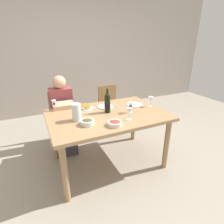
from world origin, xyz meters
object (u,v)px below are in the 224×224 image
(baked_tart, at_px, (84,107))
(salad_bowl, at_px, (115,123))
(wine_glass_centre, at_px, (54,103))
(chair_left, at_px, (62,114))
(wine_glass_right_diner, at_px, (151,100))
(dinner_plate_left_setting, at_px, (105,107))
(olive_bowl, at_px, (87,122))
(wine_glass_left_diner, at_px, (131,105))
(wine_glass_spare, at_px, (129,111))
(dinner_plate_right_setting, at_px, (135,105))
(chair_right, at_px, (110,106))
(water_pitcher, at_px, (77,113))
(diner_left, at_px, (63,113))
(dining_table, at_px, (107,120))
(wine_bottle, at_px, (107,103))

(baked_tart, bearing_deg, salad_bowl, -76.11)
(wine_glass_centre, distance_m, chair_left, 0.61)
(wine_glass_right_diner, relative_size, dinner_plate_left_setting, 0.65)
(wine_glass_right_diner, bearing_deg, olive_bowl, -169.27)
(wine_glass_left_diner, relative_size, wine_glass_spare, 0.93)
(wine_glass_right_diner, bearing_deg, dinner_plate_right_setting, 141.83)
(wine_glass_centre, distance_m, chair_right, 1.21)
(water_pitcher, relative_size, baked_tart, 0.79)
(wine_glass_left_diner, height_order, chair_right, wine_glass_left_diner)
(wine_glass_left_diner, distance_m, wine_glass_centre, 1.02)
(chair_left, bearing_deg, wine_glass_centre, 75.02)
(dinner_plate_left_setting, height_order, chair_left, chair_left)
(water_pitcher, height_order, diner_left, diner_left)
(baked_tart, relative_size, wine_glass_right_diner, 1.80)
(dining_table, bearing_deg, wine_glass_centre, 144.94)
(chair_left, xyz_separation_m, chair_right, (0.89, 0.03, 0.00))
(salad_bowl, xyz_separation_m, diner_left, (-0.40, 0.99, -0.17))
(wine_bottle, height_order, wine_glass_centre, wine_bottle)
(salad_bowl, relative_size, diner_left, 0.14)
(wine_glass_spare, height_order, chair_right, wine_glass_spare)
(baked_tart, bearing_deg, dinner_plate_right_setting, -13.87)
(chair_left, bearing_deg, diner_left, 90.50)
(wine_glass_left_diner, xyz_separation_m, chair_right, (0.15, 1.00, -0.36))
(wine_glass_left_diner, bearing_deg, chair_left, 127.36)
(salad_bowl, height_order, diner_left, diner_left)
(wine_glass_spare, distance_m, chair_left, 1.36)
(olive_bowl, xyz_separation_m, wine_glass_centre, (-0.27, 0.61, 0.07))
(olive_bowl, xyz_separation_m, wine_glass_left_diner, (0.63, 0.11, 0.07))
(wine_glass_centre, bearing_deg, dinner_plate_right_setting, -14.51)
(wine_glass_right_diner, xyz_separation_m, diner_left, (-1.13, 0.65, -0.25))
(dinner_plate_left_setting, bearing_deg, olive_bowl, -132.81)
(salad_bowl, distance_m, chair_right, 1.39)
(wine_bottle, distance_m, olive_bowl, 0.44)
(wine_glass_centre, bearing_deg, baked_tart, -15.72)
(wine_bottle, xyz_separation_m, wine_glass_left_diner, (0.27, -0.13, -0.03))
(olive_bowl, height_order, wine_glass_right_diner, wine_glass_right_diner)
(chair_right, bearing_deg, salad_bowl, 65.91)
(dining_table, relative_size, chair_right, 1.72)
(diner_left, bearing_deg, wine_glass_left_diner, 138.64)
(wine_glass_right_diner, xyz_separation_m, wine_glass_centre, (-1.27, 0.42, 0.00))
(dinner_plate_left_setting, height_order, dinner_plate_right_setting, same)
(baked_tart, bearing_deg, dining_table, -54.79)
(baked_tart, distance_m, dinner_plate_left_setting, 0.31)
(wine_glass_left_diner, xyz_separation_m, wine_glass_centre, (-0.89, 0.50, 0.00))
(wine_glass_centre, relative_size, chair_left, 0.17)
(dinner_plate_right_setting, xyz_separation_m, diner_left, (-0.95, 0.51, -0.15))
(dining_table, distance_m, baked_tart, 0.40)
(diner_left, bearing_deg, wine_glass_centre, 61.58)
(wine_glass_left_diner, relative_size, wine_glass_centre, 0.97)
(wine_glass_centre, bearing_deg, olive_bowl, -66.53)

